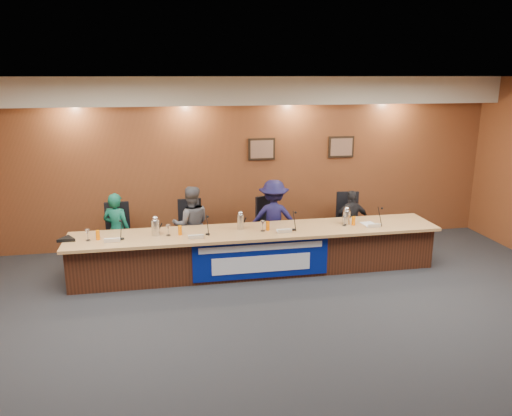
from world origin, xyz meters
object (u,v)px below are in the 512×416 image
(panelist_d, at_px, (351,221))
(carafe_right, at_px, (346,217))
(dais_body, at_px, (257,252))
(speakerphone, at_px, (67,239))
(office_chair_c, at_px, (272,229))
(office_chair_b, at_px, (191,234))
(panelist_c, at_px, (274,219))
(panelist_a, at_px, (117,230))
(carafe_left, at_px, (156,228))
(office_chair_d, at_px, (349,225))
(banner, at_px, (261,259))
(office_chair_a, at_px, (118,238))
(panelist_b, at_px, (191,225))
(carafe_mid, at_px, (240,222))

(panelist_d, distance_m, carafe_right, 0.82)
(dais_body, height_order, speakerphone, speakerphone)
(office_chair_c, distance_m, carafe_right, 1.42)
(panelist_d, bearing_deg, office_chair_b, 0.55)
(panelist_d, bearing_deg, panelist_c, 2.47)
(panelist_d, height_order, office_chair_b, panelist_d)
(panelist_a, bearing_deg, carafe_left, 156.40)
(panelist_a, height_order, office_chair_d, panelist_a)
(banner, height_order, panelist_d, panelist_d)
(panelist_c, relative_size, office_chair_c, 2.97)
(panelist_c, bearing_deg, panelist_d, -168.20)
(panelist_c, relative_size, carafe_right, 6.01)
(panelist_c, relative_size, office_chair_a, 2.97)
(office_chair_a, bearing_deg, carafe_left, -52.20)
(carafe_left, bearing_deg, panelist_a, 133.71)
(banner, relative_size, panelist_b, 1.60)
(panelist_c, height_order, office_chair_a, panelist_c)
(panelist_c, bearing_deg, office_chair_d, -164.37)
(panelist_d, xyz_separation_m, carafe_left, (-3.58, -0.69, 0.29))
(panelist_b, height_order, carafe_right, panelist_b)
(office_chair_c, bearing_deg, panelist_d, -26.51)
(banner, height_order, office_chair_a, banner)
(panelist_c, distance_m, carafe_right, 1.32)
(office_chair_b, xyz_separation_m, speakerphone, (-1.96, -0.81, 0.30))
(carafe_mid, bearing_deg, panelist_a, 162.91)
(panelist_b, bearing_deg, panelist_c, 179.26)
(banner, distance_m, panelist_b, 1.54)
(office_chair_c, bearing_deg, office_chair_a, 157.32)
(panelist_c, relative_size, speakerphone, 4.46)
(carafe_right, bearing_deg, panelist_d, 61.33)
(carafe_left, height_order, carafe_right, carafe_left)
(panelist_d, xyz_separation_m, office_chair_c, (-1.49, 0.10, -0.10))
(dais_body, xyz_separation_m, office_chair_d, (1.94, 0.78, 0.13))
(office_chair_a, bearing_deg, banner, -29.50)
(office_chair_b, relative_size, office_chair_c, 1.00)
(banner, xyz_separation_m, panelist_d, (1.94, 1.09, 0.20))
(carafe_left, height_order, carafe_mid, carafe_left)
(panelist_d, distance_m, speakerphone, 4.98)
(dais_body, relative_size, carafe_right, 25.31)
(office_chair_d, bearing_deg, office_chair_a, -173.27)
(banner, xyz_separation_m, panelist_b, (-1.03, 1.09, 0.31))
(panelist_d, relative_size, office_chair_b, 2.44)
(office_chair_a, distance_m, office_chair_b, 1.27)
(office_chair_b, height_order, speakerphone, speakerphone)
(office_chair_a, xyz_separation_m, office_chair_d, (4.24, 0.00, 0.00))
(dais_body, bearing_deg, panelist_a, 163.55)
(dais_body, bearing_deg, office_chair_b, 143.00)
(dais_body, xyz_separation_m, office_chair_a, (-2.30, 0.78, 0.13))
(office_chair_c, relative_size, speakerphone, 1.50)
(office_chair_d, xyz_separation_m, carafe_left, (-3.58, -0.79, 0.40))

